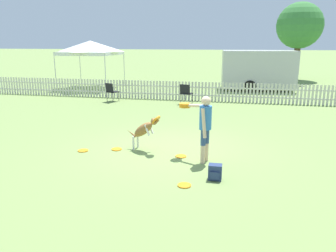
{
  "coord_description": "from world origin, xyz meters",
  "views": [
    {
      "loc": [
        1.64,
        -8.07,
        2.75
      ],
      "look_at": [
        -0.02,
        -0.45,
        0.75
      ],
      "focal_mm": 35.0,
      "sensor_mm": 36.0,
      "label": 1
    }
  ],
  "objects_px": {
    "equipment_trailer": "(257,69)",
    "backpack_on_grass": "(215,172)",
    "frisbee_far_scatter": "(117,149)",
    "frisbee_near_dog": "(83,151)",
    "frisbee_midfield": "(184,185)",
    "canopy_tent_main": "(90,48)",
    "tree_left_grove": "(300,26)",
    "frisbee_near_handler": "(181,156)",
    "folding_chair_blue_left": "(111,90)",
    "handler_person": "(203,121)",
    "leaping_dog": "(144,129)",
    "folding_chair_center": "(186,92)"
  },
  "relations": [
    {
      "from": "equipment_trailer",
      "to": "backpack_on_grass",
      "type": "bearing_deg",
      "value": -100.34
    },
    {
      "from": "frisbee_far_scatter",
      "to": "frisbee_near_dog",
      "type": "bearing_deg",
      "value": -160.07
    },
    {
      "from": "frisbee_midfield",
      "to": "canopy_tent_main",
      "type": "xyz_separation_m",
      "value": [
        -7.89,
        12.8,
        2.41
      ]
    },
    {
      "from": "tree_left_grove",
      "to": "frisbee_near_handler",
      "type": "bearing_deg",
      "value": -106.04
    },
    {
      "from": "frisbee_near_dog",
      "to": "backpack_on_grass",
      "type": "bearing_deg",
      "value": -17.46
    },
    {
      "from": "equipment_trailer",
      "to": "folding_chair_blue_left",
      "type": "bearing_deg",
      "value": -145.46
    },
    {
      "from": "frisbee_near_handler",
      "to": "tree_left_grove",
      "type": "distance_m",
      "value": 19.83
    },
    {
      "from": "frisbee_near_dog",
      "to": "backpack_on_grass",
      "type": "height_order",
      "value": "backpack_on_grass"
    },
    {
      "from": "frisbee_near_dog",
      "to": "tree_left_grove",
      "type": "height_order",
      "value": "tree_left_grove"
    },
    {
      "from": "frisbee_near_dog",
      "to": "handler_person",
      "type": "bearing_deg",
      "value": -1.49
    },
    {
      "from": "tree_left_grove",
      "to": "canopy_tent_main",
      "type": "bearing_deg",
      "value": -149.63
    },
    {
      "from": "backpack_on_grass",
      "to": "handler_person",
      "type": "bearing_deg",
      "value": 110.43
    },
    {
      "from": "backpack_on_grass",
      "to": "canopy_tent_main",
      "type": "relative_size",
      "value": 0.1
    },
    {
      "from": "frisbee_midfield",
      "to": "frisbee_far_scatter",
      "type": "xyz_separation_m",
      "value": [
        -2.12,
        1.84,
        0.0
      ]
    },
    {
      "from": "leaping_dog",
      "to": "frisbee_midfield",
      "type": "xyz_separation_m",
      "value": [
        1.38,
        -1.95,
        -0.56
      ]
    },
    {
      "from": "equipment_trailer",
      "to": "canopy_tent_main",
      "type": "bearing_deg",
      "value": -176.26
    },
    {
      "from": "leaping_dog",
      "to": "frisbee_far_scatter",
      "type": "bearing_deg",
      "value": -64.35
    },
    {
      "from": "handler_person",
      "to": "tree_left_grove",
      "type": "xyz_separation_m",
      "value": [
        4.82,
        18.89,
        2.9
      ]
    },
    {
      "from": "frisbee_far_scatter",
      "to": "tree_left_grove",
      "type": "height_order",
      "value": "tree_left_grove"
    },
    {
      "from": "equipment_trailer",
      "to": "frisbee_near_handler",
      "type": "bearing_deg",
      "value": -105.04
    },
    {
      "from": "leaping_dog",
      "to": "equipment_trailer",
      "type": "distance_m",
      "value": 12.75
    },
    {
      "from": "frisbee_near_handler",
      "to": "equipment_trailer",
      "type": "xyz_separation_m",
      "value": [
        2.32,
        12.58,
        1.2
      ]
    },
    {
      "from": "frisbee_near_dog",
      "to": "equipment_trailer",
      "type": "xyz_separation_m",
      "value": [
        4.89,
        12.69,
        1.2
      ]
    },
    {
      "from": "frisbee_near_handler",
      "to": "folding_chair_blue_left",
      "type": "xyz_separation_m",
      "value": [
        -4.6,
        6.95,
        0.52
      ]
    },
    {
      "from": "tree_left_grove",
      "to": "equipment_trailer",
      "type": "bearing_deg",
      "value": -116.55
    },
    {
      "from": "frisbee_near_dog",
      "to": "leaping_dog",
      "type": "bearing_deg",
      "value": 14.39
    },
    {
      "from": "handler_person",
      "to": "leaping_dog",
      "type": "distance_m",
      "value": 1.69
    },
    {
      "from": "frisbee_midfield",
      "to": "folding_chair_center",
      "type": "relative_size",
      "value": 0.3
    },
    {
      "from": "folding_chair_center",
      "to": "handler_person",
      "type": "bearing_deg",
      "value": 115.73
    },
    {
      "from": "frisbee_far_scatter",
      "to": "tree_left_grove",
      "type": "bearing_deg",
      "value": 68.94
    },
    {
      "from": "handler_person",
      "to": "frisbee_far_scatter",
      "type": "bearing_deg",
      "value": 98.41
    },
    {
      "from": "folding_chair_center",
      "to": "frisbee_far_scatter",
      "type": "bearing_deg",
      "value": 97.62
    },
    {
      "from": "handler_person",
      "to": "leaping_dog",
      "type": "bearing_deg",
      "value": 90.65
    },
    {
      "from": "frisbee_near_handler",
      "to": "folding_chair_blue_left",
      "type": "distance_m",
      "value": 8.35
    },
    {
      "from": "frisbee_near_dog",
      "to": "frisbee_midfield",
      "type": "relative_size",
      "value": 1.0
    },
    {
      "from": "folding_chair_center",
      "to": "folding_chair_blue_left",
      "type": "bearing_deg",
      "value": 16.37
    },
    {
      "from": "frisbee_near_dog",
      "to": "equipment_trailer",
      "type": "distance_m",
      "value": 13.65
    },
    {
      "from": "leaping_dog",
      "to": "frisbee_near_handler",
      "type": "distance_m",
      "value": 1.2
    },
    {
      "from": "frisbee_far_scatter",
      "to": "equipment_trailer",
      "type": "xyz_separation_m",
      "value": [
        4.07,
        12.4,
        1.2
      ]
    },
    {
      "from": "frisbee_far_scatter",
      "to": "canopy_tent_main",
      "type": "relative_size",
      "value": 0.09
    },
    {
      "from": "frisbee_near_handler",
      "to": "frisbee_near_dog",
      "type": "relative_size",
      "value": 1.0
    },
    {
      "from": "frisbee_near_handler",
      "to": "frisbee_near_dog",
      "type": "distance_m",
      "value": 2.57
    },
    {
      "from": "frisbee_near_handler",
      "to": "tree_left_grove",
      "type": "height_order",
      "value": "tree_left_grove"
    },
    {
      "from": "frisbee_midfield",
      "to": "frisbee_far_scatter",
      "type": "relative_size",
      "value": 1.0
    },
    {
      "from": "tree_left_grove",
      "to": "leaping_dog",
      "type": "bearing_deg",
      "value": -109.14
    },
    {
      "from": "frisbee_midfield",
      "to": "frisbee_far_scatter",
      "type": "bearing_deg",
      "value": 139.01
    },
    {
      "from": "folding_chair_center",
      "to": "frisbee_midfield",
      "type": "bearing_deg",
      "value": 112.56
    },
    {
      "from": "handler_person",
      "to": "folding_chair_blue_left",
      "type": "height_order",
      "value": "handler_person"
    },
    {
      "from": "frisbee_midfield",
      "to": "tree_left_grove",
      "type": "height_order",
      "value": "tree_left_grove"
    },
    {
      "from": "frisbee_midfield",
      "to": "frisbee_near_handler",
      "type": "bearing_deg",
      "value": 102.41
    }
  ]
}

